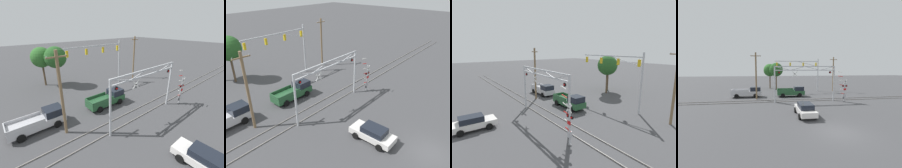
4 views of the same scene
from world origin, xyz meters
TOP-DOWN VIEW (x-y plane):
  - ground_plane at (0.00, 0.00)m, footprint 200.00×200.00m
  - rail_track_near at (0.00, 12.51)m, footprint 80.00×0.08m
  - rail_track_far at (0.00, 13.95)m, footprint 80.00×0.08m
  - crossing_gantry at (-0.01, 12.23)m, footprint 10.24×0.27m
  - crossing_signal_mast at (6.37, 11.16)m, footprint 1.73×0.35m
  - traffic_signal_span at (3.08, 22.94)m, footprint 10.44×0.39m
  - pickup_truck_lead at (-1.32, 17.30)m, footprint 5.37×2.15m
  - pickup_truck_following at (-9.86, 17.81)m, footprint 5.58×2.15m
  - sedan_waiting at (-1.78, 4.96)m, footprint 2.07×4.37m
  - utility_pole_left at (-8.16, 15.44)m, footprint 1.80×0.28m
  - utility_pole_right at (9.66, 22.85)m, footprint 1.80×0.28m
  - background_tree_beyond_span at (-3.92, 28.05)m, footprint 3.61×3.61m

SIDE VIEW (x-z plane):
  - ground_plane at x=0.00m, z-range 0.00..0.00m
  - rail_track_near at x=0.00m, z-range 0.00..0.10m
  - rail_track_far at x=0.00m, z-range 0.00..0.10m
  - sedan_waiting at x=-1.78m, z-range 0.03..1.53m
  - pickup_truck_lead at x=-1.32m, z-range -0.03..1.94m
  - pickup_truck_following at x=-9.86m, z-range -0.03..1.94m
  - crossing_signal_mast at x=6.37m, z-range -0.66..4.43m
  - crossing_gantry at x=-0.01m, z-range 1.16..7.10m
  - utility_pole_right at x=9.66m, z-range 0.14..8.43m
  - utility_pole_left at x=-8.16m, z-range 0.14..8.48m
  - background_tree_beyond_span at x=-3.92m, z-range 1.68..8.71m
  - traffic_signal_span at x=3.08m, z-range 1.56..9.37m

